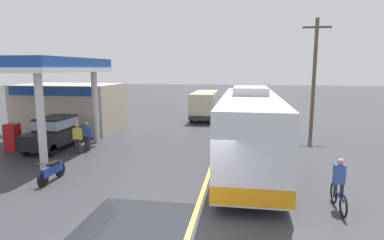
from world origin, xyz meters
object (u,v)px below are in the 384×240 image
object	(u,v)px
motorcycle_parked_forecourt	(52,171)
car_trailing_behind_bus	(251,105)
car_at_pump	(55,131)
minibus_opposing_lane	(205,103)
pedestrian_by_shop	(87,134)
cyclist_on_shoulder	(339,186)
pedestrian_near_pump	(77,137)
coach_bus_main	(250,131)

from	to	relation	value
motorcycle_parked_forecourt	car_trailing_behind_bus	xyz separation A→B (m)	(8.32, 20.47, 0.57)
car_at_pump	minibus_opposing_lane	world-z (taller)	minibus_opposing_lane
minibus_opposing_lane	pedestrian_by_shop	xyz separation A→B (m)	(-5.11, -12.22, -0.54)
car_trailing_behind_bus	pedestrian_by_shop	bearing A→B (deg)	-120.65
motorcycle_parked_forecourt	cyclist_on_shoulder	bearing A→B (deg)	-4.77
minibus_opposing_lane	car_trailing_behind_bus	xyz separation A→B (m)	(4.14, 3.40, -0.46)
car_at_pump	pedestrian_by_shop	xyz separation A→B (m)	(2.05, -0.22, -0.08)
car_at_pump	car_trailing_behind_bus	distance (m)	19.10
car_at_pump	pedestrian_near_pump	world-z (taller)	car_at_pump
cyclist_on_shoulder	minibus_opposing_lane	bearing A→B (deg)	110.12
motorcycle_parked_forecourt	pedestrian_near_pump	xyz separation A→B (m)	(-1.11, 4.15, 0.49)
pedestrian_near_pump	pedestrian_by_shop	distance (m)	0.72
motorcycle_parked_forecourt	minibus_opposing_lane	bearing A→B (deg)	76.24
coach_bus_main	car_trailing_behind_bus	xyz separation A→B (m)	(0.38, 17.23, -0.71)
cyclist_on_shoulder	motorcycle_parked_forecourt	bearing A→B (deg)	175.23
car_at_pump	cyclist_on_shoulder	distance (m)	14.98
cyclist_on_shoulder	car_trailing_behind_bus	world-z (taller)	car_trailing_behind_bus
coach_bus_main	minibus_opposing_lane	xyz separation A→B (m)	(-3.76, 13.83, -0.25)
minibus_opposing_lane	cyclist_on_shoulder	xyz separation A→B (m)	(6.58, -17.96, -0.69)
cyclist_on_shoulder	pedestrian_near_pump	size ratio (longest dim) A/B	1.10
car_at_pump	minibus_opposing_lane	xyz separation A→B (m)	(7.16, 12.00, 0.46)
coach_bus_main	pedestrian_near_pump	bearing A→B (deg)	174.23
coach_bus_main	car_trailing_behind_bus	size ratio (longest dim) A/B	2.63
coach_bus_main	car_at_pump	bearing A→B (deg)	170.50
pedestrian_near_pump	car_trailing_behind_bus	xyz separation A→B (m)	(9.43, 16.31, 0.08)
coach_bus_main	motorcycle_parked_forecourt	bearing A→B (deg)	-157.82
coach_bus_main	car_trailing_behind_bus	distance (m)	17.25
motorcycle_parked_forecourt	pedestrian_by_shop	xyz separation A→B (m)	(-0.93, 4.85, 0.49)
motorcycle_parked_forecourt	pedestrian_by_shop	size ratio (longest dim) A/B	1.08
minibus_opposing_lane	pedestrian_by_shop	distance (m)	13.26
pedestrian_near_pump	pedestrian_by_shop	bearing A→B (deg)	75.46
minibus_opposing_lane	car_trailing_behind_bus	distance (m)	5.38
cyclist_on_shoulder	pedestrian_by_shop	world-z (taller)	cyclist_on_shoulder
minibus_opposing_lane	pedestrian_near_pump	size ratio (longest dim) A/B	3.69
pedestrian_near_pump	pedestrian_by_shop	world-z (taller)	same
coach_bus_main	motorcycle_parked_forecourt	distance (m)	8.67
cyclist_on_shoulder	car_at_pump	bearing A→B (deg)	156.54
coach_bus_main	pedestrian_by_shop	xyz separation A→B (m)	(-8.87, 1.61, -0.79)
coach_bus_main	car_at_pump	xyz separation A→B (m)	(-10.92, 1.83, -0.71)
car_trailing_behind_bus	cyclist_on_shoulder	bearing A→B (deg)	-83.48
cyclist_on_shoulder	pedestrian_by_shop	xyz separation A→B (m)	(-11.69, 5.75, 0.15)
coach_bus_main	pedestrian_near_pump	size ratio (longest dim) A/B	6.65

